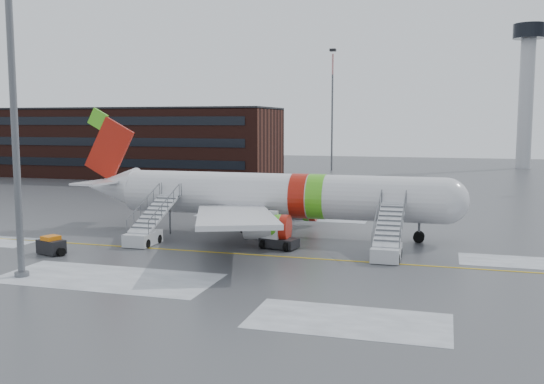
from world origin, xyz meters
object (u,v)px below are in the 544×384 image
(airstair_fwd, at_px, (388,243))
(airstair_aft, at_px, (147,230))
(baggage_tractor, at_px, (51,246))
(pushback_tug, at_px, (277,239))
(light_mast_near, at_px, (12,80))
(airliner, at_px, (268,196))

(airstair_fwd, distance_m, airstair_aft, 19.35)
(baggage_tractor, bearing_deg, airstair_fwd, 13.33)
(airstair_fwd, relative_size, pushback_tug, 2.45)
(pushback_tug, xyz_separation_m, light_mast_near, (-13.38, -12.93, 11.67))
(airliner, bearing_deg, baggage_tractor, -137.20)
(airliner, relative_size, baggage_tractor, 12.36)
(pushback_tug, xyz_separation_m, baggage_tractor, (-15.66, -6.77, -0.13))
(pushback_tug, bearing_deg, airstair_aft, -174.59)
(light_mast_near, bearing_deg, airliner, 59.21)
(airliner, distance_m, airstair_fwd, 13.02)
(airliner, relative_size, pushback_tug, 11.16)
(airstair_aft, xyz_separation_m, baggage_tractor, (-4.93, -5.75, -0.47))
(airstair_aft, distance_m, light_mast_near, 16.66)
(airstair_aft, xyz_separation_m, pushback_tug, (10.72, 1.01, -0.34))
(airstair_aft, bearing_deg, pushback_tug, 5.41)
(baggage_tractor, relative_size, light_mast_near, 0.12)
(airliner, xyz_separation_m, pushback_tug, (2.39, -5.52, -2.69))
(airstair_fwd, bearing_deg, airliner, 149.31)
(baggage_tractor, xyz_separation_m, light_mast_near, (2.28, -6.16, 11.80))
(airstair_fwd, bearing_deg, light_mast_near, -151.57)
(pushback_tug, height_order, baggage_tractor, pushback_tug)
(airstair_aft, relative_size, light_mast_near, 0.32)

